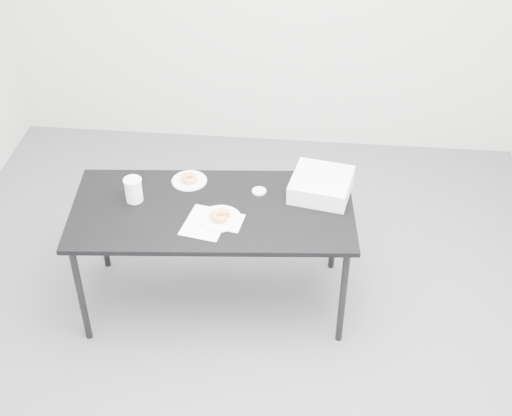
# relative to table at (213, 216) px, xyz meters

# --- Properties ---
(floor) EXTENTS (4.00, 4.00, 0.00)m
(floor) POSITION_rel_table_xyz_m (0.13, -0.12, -0.67)
(floor) COLOR #515055
(floor) RESTS_ON ground
(table) EXTENTS (1.64, 0.88, 0.72)m
(table) POSITION_rel_table_xyz_m (0.00, 0.00, 0.00)
(table) COLOR black
(table) RESTS_ON floor
(scorecard) EXTENTS (0.27, 0.31, 0.00)m
(scorecard) POSITION_rel_table_xyz_m (-0.02, -0.13, 0.06)
(scorecard) COLOR white
(scorecard) RESTS_ON table
(logo_patch) EXTENTS (0.05, 0.05, 0.00)m
(logo_patch) POSITION_rel_table_xyz_m (0.05, -0.03, 0.06)
(logo_patch) COLOR green
(logo_patch) RESTS_ON scorecard
(pen) EXTENTS (0.11, 0.08, 0.01)m
(pen) POSITION_rel_table_xyz_m (0.03, -0.05, 0.06)
(pen) COLOR #0C8753
(pen) RESTS_ON scorecard
(napkin) EXTENTS (0.18, 0.18, 0.00)m
(napkin) POSITION_rel_table_xyz_m (0.10, -0.11, 0.06)
(napkin) COLOR white
(napkin) RESTS_ON table
(plate_near) EXTENTS (0.23, 0.23, 0.01)m
(plate_near) POSITION_rel_table_xyz_m (0.06, -0.09, 0.06)
(plate_near) COLOR white
(plate_near) RESTS_ON napkin
(donut_near) EXTENTS (0.14, 0.14, 0.04)m
(donut_near) POSITION_rel_table_xyz_m (0.06, -0.09, 0.08)
(donut_near) COLOR #CE8341
(donut_near) RESTS_ON plate_near
(plate_far) EXTENTS (0.21, 0.21, 0.01)m
(plate_far) POSITION_rel_table_xyz_m (-0.17, 0.24, 0.06)
(plate_far) COLOR white
(plate_far) RESTS_ON table
(donut_far) EXTENTS (0.10, 0.10, 0.03)m
(donut_far) POSITION_rel_table_xyz_m (-0.17, 0.24, 0.08)
(donut_far) COLOR #CE8341
(donut_far) RESTS_ON plate_far
(coffee_cup) EXTENTS (0.10, 0.10, 0.14)m
(coffee_cup) POSITION_rel_table_xyz_m (-0.45, 0.03, 0.13)
(coffee_cup) COLOR white
(coffee_cup) RESTS_ON table
(cup_lid) EXTENTS (0.08, 0.08, 0.01)m
(cup_lid) POSITION_rel_table_xyz_m (0.25, 0.18, 0.06)
(cup_lid) COLOR silver
(cup_lid) RESTS_ON table
(bakery_box) EXTENTS (0.38, 0.38, 0.11)m
(bakery_box) POSITION_rel_table_xyz_m (0.60, 0.21, 0.11)
(bakery_box) COLOR silver
(bakery_box) RESTS_ON table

